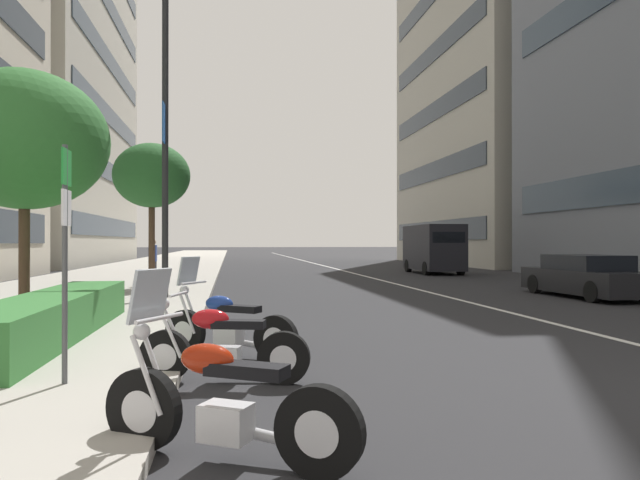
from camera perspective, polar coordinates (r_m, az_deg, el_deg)
sidewalk_right_plaza at (r=34.58m, az=-16.70°, el=-2.93°), size 160.00×8.21×0.15m
lane_centre_stripe at (r=39.83m, az=0.87°, el=-2.68°), size 110.00×0.16×0.01m
motorcycle_by_sign_pole at (r=4.71m, az=-9.70°, el=-15.79°), size 1.21×1.99×1.50m
motorcycle_under_tarp at (r=7.22m, az=-9.65°, el=-10.57°), size 0.74×2.07×1.10m
motorcycle_far_end_row at (r=8.75m, az=-9.22°, el=-8.53°), size 1.31×1.96×1.50m
car_far_down_avenue at (r=19.77m, az=24.82°, el=-3.35°), size 4.70×1.89×1.32m
delivery_van_ahead at (r=32.20m, az=11.13°, el=-0.76°), size 5.07×2.22×2.64m
parking_sign_by_curb at (r=6.96m, az=-23.88°, el=0.54°), size 0.32×0.06×2.64m
street_lamp_with_banners at (r=17.35m, az=-13.88°, el=13.14°), size 1.26×2.68×9.47m
clipped_hedge_bed at (r=10.48m, az=-24.99°, el=-6.85°), size 6.78×1.10×0.70m
street_tree_mid_sidewalk at (r=13.71m, az=-27.20°, el=8.76°), size 3.42×3.42×5.16m
street_tree_by_lamp_post at (r=21.38m, az=-16.31°, el=6.09°), size 2.68×2.68×5.07m
pedestrian_on_plaza at (r=21.92m, az=-16.22°, el=-2.06°), size 0.40×0.26×1.69m
office_tower_far_left_down_avenue at (r=52.76m, az=21.26°, el=16.12°), size 20.98×18.85×33.10m
office_tower_behind_plaza at (r=55.48m, az=-28.08°, el=17.42°), size 26.88×15.32×37.01m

